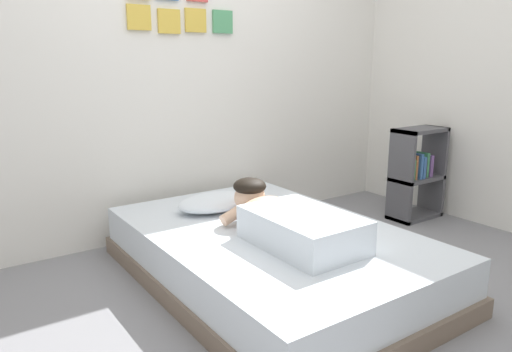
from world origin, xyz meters
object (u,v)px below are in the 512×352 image
person_lying (286,220)px  coffee_cup (253,208)px  bed (271,255)px  bookshelf (416,172)px  pillow (215,202)px  cell_phone (347,245)px

person_lying → coffee_cup: 0.48m
bed → bookshelf: (1.68, 0.27, 0.23)m
bed → pillow: bearing=98.2°
bed → cell_phone: size_ratio=14.21×
bed → coffee_cup: 0.38m
pillow → bookshelf: (1.76, -0.24, 0.02)m
cell_phone → coffee_cup: bearing=97.7°
bed → person_lying: person_lying is taller
person_lying → bookshelf: (1.69, 0.43, -0.03)m
coffee_cup → cell_phone: coffee_cup is taller
pillow → person_lying: bearing=-84.5°
person_lying → coffee_cup: bearing=78.6°
pillow → bookshelf: bearing=-7.9°
coffee_cup → bookshelf: 1.60m
bookshelf → cell_phone: bearing=-154.8°
pillow → coffee_cup: size_ratio=4.16×
person_lying → cell_phone: 0.35m
person_lying → bookshelf: bearing=14.2°
person_lying → bed: bearing=86.2°
bed → cell_phone: 0.50m
bookshelf → person_lying: bearing=-165.8°
pillow → cell_phone: (0.26, -0.95, -0.05)m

